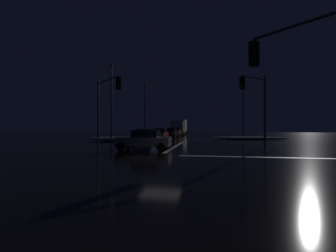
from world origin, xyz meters
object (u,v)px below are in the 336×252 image
box_truck (179,127)px  streetlamp_right_far (243,106)px  sedan_red (159,134)px  sedan_gray_crossing (144,140)px  traffic_signal_ne (256,98)px  traffic_signal_se (313,63)px  streetlamp_left_far (145,106)px  traffic_signal_nw (106,98)px  sedan_black (170,133)px  sedan_orange (175,132)px  streetlamp_left_near (111,96)px  sedan_blue (146,136)px

box_truck → streetlamp_right_far: 13.73m
sedan_red → sedan_gray_crossing: (1.48, -13.38, 0.00)m
traffic_signal_ne → sedan_gray_crossing: bearing=-157.1°
sedan_gray_crossing → traffic_signal_se: size_ratio=0.74×
streetlamp_left_far → traffic_signal_nw: bearing=-84.6°
sedan_red → traffic_signal_nw: 11.16m
sedan_black → traffic_signal_ne: size_ratio=0.68×
sedan_orange → streetlamp_left_near: size_ratio=0.45×
traffic_signal_nw → sedan_orange: bearing=80.9°
streetlamp_right_far → streetlamp_left_far: 17.41m
sedan_orange → streetlamp_right_far: 12.57m
sedan_gray_crossing → sedan_blue: bearing=103.0°
streetlamp_right_far → traffic_signal_nw: bearing=-123.9°
box_truck → traffic_signal_ne: size_ratio=1.30×
sedan_gray_crossing → traffic_signal_nw: 6.75m
sedan_black → streetlamp_right_far: (11.67, 6.41, 4.46)m
streetlamp_right_far → traffic_signal_se: bearing=-93.3°
traffic_signal_se → sedan_gray_crossing: bearing=131.0°
sedan_orange → traffic_signal_nw: size_ratio=0.67×
sedan_blue → streetlamp_right_far: size_ratio=0.47×
sedan_gray_crossing → streetlamp_left_near: (-6.75, 9.96, 4.66)m
sedan_blue → sedan_red: size_ratio=1.00×
sedan_red → traffic_signal_ne: (10.50, -9.56, 3.53)m
sedan_blue → streetlamp_left_near: streetlamp_left_near is taller
sedan_orange → sedan_gray_crossing: 25.35m
traffic_signal_se → streetlamp_left_near: size_ratio=0.61×
sedan_orange → traffic_signal_nw: (-3.52, -22.02, 3.68)m
traffic_signal_se → streetlamp_left_near: streetlamp_left_near is taller
sedan_black → traffic_signal_ne: 18.99m
box_truck → traffic_signal_se: 43.10m
box_truck → streetlamp_right_far: (11.80, -6.04, 3.55)m
streetlamp_right_far → box_truck: bearing=152.9°
sedan_gray_crossing → traffic_signal_se: traffic_signal_se is taller
sedan_blue → sedan_red: same height
sedan_orange → box_truck: (-0.07, 6.67, 0.91)m
traffic_signal_ne → streetlamp_left_far: 27.21m
sedan_gray_crossing → streetlamp_right_far: (10.66, 25.96, 4.46)m
traffic_signal_nw → streetlamp_right_far: 27.32m
sedan_blue → streetlamp_left_far: bearing=105.1°
traffic_signal_ne → streetlamp_left_far: bearing=125.4°
sedan_orange → streetlamp_left_far: size_ratio=0.44×
traffic_signal_ne → streetlamp_left_near: bearing=158.7°
traffic_signal_se → traffic_signal_nw: size_ratio=0.91×
sedan_gray_crossing → streetlamp_left_far: (-6.75, 25.96, 4.77)m
traffic_signal_se → traffic_signal_ne: (0.39, 13.73, 0.27)m
streetlamp_left_near → sedan_red: bearing=33.0°
sedan_orange → sedan_gray_crossing: bearing=-87.6°
sedan_black → box_truck: (-0.13, 12.45, 0.91)m
traffic_signal_se → traffic_signal_ne: traffic_signal_ne is taller
traffic_signal_nw → streetlamp_left_far: 22.79m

